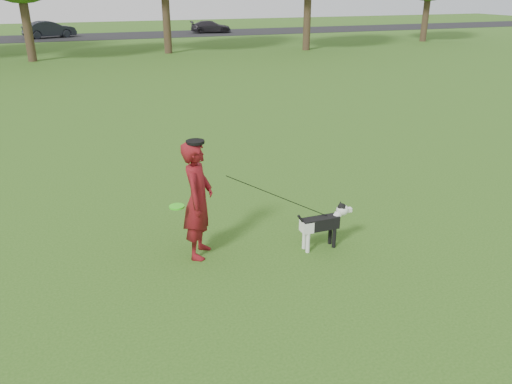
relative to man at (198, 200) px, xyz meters
name	(u,v)px	position (x,y,z in m)	size (l,w,h in m)	color
ground	(250,265)	(0.63, -0.60, -0.94)	(120.00, 120.00, 0.00)	#285116
road	(90,37)	(0.63, 39.40, -0.93)	(120.00, 7.00, 0.02)	black
man	(198,200)	(0.00, 0.00, 0.00)	(0.68, 0.45, 1.87)	#610D14
dog	(324,222)	(1.94, -0.48, -0.48)	(0.99, 0.20, 0.75)	black
car_mid	(49,29)	(-2.53, 39.40, -0.25)	(1.41, 4.05, 1.33)	black
car_right	(211,27)	(11.21, 39.40, -0.39)	(1.48, 3.65, 1.06)	#252228
man_held_items	(280,197)	(1.25, -0.27, -0.03)	(2.54, 0.61, 1.38)	#38E11C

